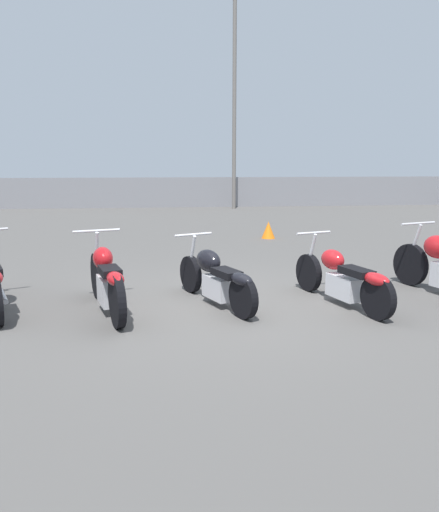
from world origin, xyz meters
The scene contains 7 objects.
ground_plane centered at (0.00, 0.00, 0.00)m, with size 60.00×60.00×0.00m, color #514F4C.
fence_back centered at (0.00, 14.97, 0.64)m, with size 40.00×0.04×1.29m.
light_pole_right centered at (2.08, 14.13, 5.01)m, with size 0.70×0.35×8.62m.
motorcycle_slot_1 centered at (-1.56, -0.14, 0.43)m, with size 0.86×2.07×1.03m.
motorcycle_slot_2 centered at (-0.08, 0.04, 0.40)m, with size 1.01×1.94×0.93m.
motorcycle_slot_3 centered at (1.69, -0.15, 0.39)m, with size 0.88×2.09×0.95m.
traffic_cone_near centered at (1.89, 5.97, 0.22)m, with size 0.35×0.35×0.44m.
Camera 1 is at (-0.75, -6.73, 2.01)m, focal length 35.00 mm.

